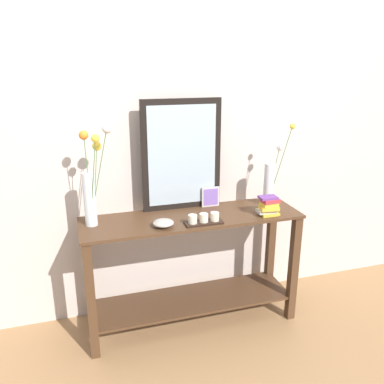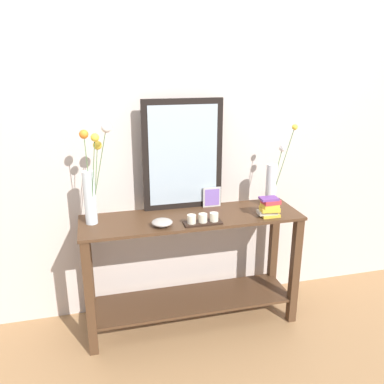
# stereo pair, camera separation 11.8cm
# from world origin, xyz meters

# --- Properties ---
(ground_plane) EXTENTS (7.00, 6.00, 0.02)m
(ground_plane) POSITION_xyz_m (0.00, 0.00, -0.01)
(ground_plane) COLOR #997047
(wall_back) EXTENTS (6.40, 0.08, 2.70)m
(wall_back) POSITION_xyz_m (0.00, 0.33, 1.35)
(wall_back) COLOR beige
(wall_back) RESTS_ON ground
(console_table) EXTENTS (1.47, 0.42, 0.81)m
(console_table) POSITION_xyz_m (0.00, 0.00, 0.49)
(console_table) COLOR #472D1C
(console_table) RESTS_ON ground
(mirror_leaning) EXTENTS (0.55, 0.03, 0.76)m
(mirror_leaning) POSITION_xyz_m (-0.02, 0.18, 1.19)
(mirror_leaning) COLOR black
(mirror_leaning) RESTS_ON console_table
(tall_vase_left) EXTENTS (0.19, 0.20, 0.65)m
(tall_vase_left) POSITION_xyz_m (-0.63, 0.04, 1.08)
(tall_vase_left) COLOR silver
(tall_vase_left) RESTS_ON console_table
(vase_right) EXTENTS (0.16, 0.14, 0.59)m
(vase_right) POSITION_xyz_m (0.60, 0.06, 0.99)
(vase_right) COLOR silver
(vase_right) RESTS_ON console_table
(candle_tray) EXTENTS (0.24, 0.09, 0.07)m
(candle_tray) POSITION_xyz_m (0.04, -0.14, 0.84)
(candle_tray) COLOR black
(candle_tray) RESTS_ON console_table
(picture_frame_small) EXTENTS (0.13, 0.01, 0.14)m
(picture_frame_small) POSITION_xyz_m (0.18, 0.15, 0.89)
(picture_frame_small) COLOR #B7B2AD
(picture_frame_small) RESTS_ON console_table
(decorative_bowl) EXTENTS (0.13, 0.13, 0.05)m
(decorative_bowl) POSITION_xyz_m (-0.22, -0.12, 0.84)
(decorative_bowl) COLOR #9E9389
(decorative_bowl) RESTS_ON console_table
(book_stack) EXTENTS (0.15, 0.10, 0.13)m
(book_stack) POSITION_xyz_m (0.50, -0.13, 0.88)
(book_stack) COLOR gold
(book_stack) RESTS_ON console_table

